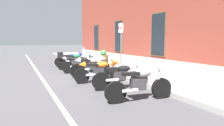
{
  "coord_description": "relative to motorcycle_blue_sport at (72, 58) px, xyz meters",
  "views": [
    {
      "loc": [
        8.28,
        -4.15,
        1.74
      ],
      "look_at": [
        0.82,
        -0.28,
        0.72
      ],
      "focal_mm": 29.38,
      "sensor_mm": 36.0,
      "label": 1
    }
  ],
  "objects": [
    {
      "name": "lane_stripe",
      "position": [
        4.1,
        -2.38,
        -0.54
      ],
      "size": [
        33.84,
        0.12,
        0.01
      ],
      "primitive_type": "cube",
      "color": "silver",
      "rests_on": "ground_plane"
    },
    {
      "name": "motorcycle_grey_naked",
      "position": [
        8.16,
        -0.22,
        -0.05
      ],
      "size": [
        0.62,
        2.1,
        1.0
      ],
      "color": "black",
      "rests_on": "ground_plane"
    },
    {
      "name": "motorcycle_blue_sport",
      "position": [
        0.0,
        0.0,
        0.0
      ],
      "size": [
        0.62,
        2.18,
        0.98
      ],
      "color": "black",
      "rests_on": "ground_plane"
    },
    {
      "name": "barrel_planter",
      "position": [
        1.48,
        1.68,
        0.03
      ],
      "size": [
        0.67,
        0.67,
        1.0
      ],
      "color": "brown",
      "rests_on": "sidewalk"
    },
    {
      "name": "motorcycle_white_sport",
      "position": [
        4.1,
        -0.13,
        0.03
      ],
      "size": [
        0.62,
        2.04,
        1.05
      ],
      "color": "black",
      "rests_on": "ground_plane"
    },
    {
      "name": "ground_plane",
      "position": [
        4.1,
        0.82,
        -0.54
      ],
      "size": [
        140.0,
        140.0,
        0.0
      ],
      "primitive_type": "plane",
      "color": "#38383A"
    },
    {
      "name": "motorcycle_black_sport",
      "position": [
        2.84,
        -0.22,
        0.0
      ],
      "size": [
        0.66,
        2.01,
        0.99
      ],
      "color": "black",
      "rests_on": "ground_plane"
    },
    {
      "name": "motorcycle_green_touring",
      "position": [
        1.36,
        -0.35,
        0.02
      ],
      "size": [
        0.69,
        2.1,
        1.35
      ],
      "color": "black",
      "rests_on": "ground_plane"
    },
    {
      "name": "motorcycle_orange_sport",
      "position": [
        5.49,
        -0.25,
        0.01
      ],
      "size": [
        0.73,
        2.09,
        1.0
      ],
      "color": "black",
      "rests_on": "ground_plane"
    },
    {
      "name": "sidewalk",
      "position": [
        4.1,
        2.41,
        -0.46
      ],
      "size": [
        33.84,
        3.18,
        0.15
      ],
      "primitive_type": "cube",
      "color": "slate",
      "rests_on": "ground_plane"
    },
    {
      "name": "parking_sign",
      "position": [
        4.6,
        1.2,
        1.2
      ],
      "size": [
        0.36,
        0.07,
        2.45
      ],
      "color": "#4C4C51",
      "rests_on": "sidewalk"
    },
    {
      "name": "motorcycle_black_naked",
      "position": [
        6.78,
        -0.06,
        -0.07
      ],
      "size": [
        0.68,
        2.08,
        0.94
      ],
      "color": "black",
      "rests_on": "ground_plane"
    }
  ]
}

